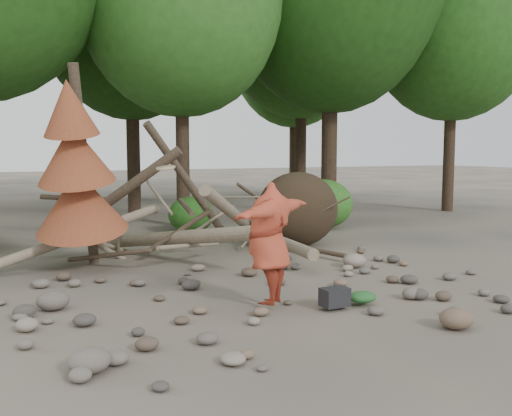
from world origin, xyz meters
name	(u,v)px	position (x,y,z in m)	size (l,w,h in m)	color
ground	(287,294)	(0.00, 0.00, 0.00)	(120.00, 120.00, 0.00)	#514C44
deadfall_pile	(279,212)	(2.02, 4.24, 0.95)	(8.55, 5.24, 3.30)	#332619
dead_conifer	(77,172)	(-3.12, 3.37, 2.11)	(2.06, 2.16, 4.35)	#4C3F30
bush_mid	(191,215)	(0.80, 7.80, 0.56)	(1.40, 1.40, 1.12)	#285F1B
bush_right	(322,204)	(5.00, 7.00, 0.80)	(2.00, 2.00, 1.60)	#327123
frisbee_thrower	(269,243)	(-0.69, -0.68, 1.07)	(3.05, 2.02, 2.28)	#AF3E27
backpack	(335,301)	(0.23, -1.21, 0.15)	(0.44, 0.30, 0.30)	black
cloth_green	(362,300)	(0.79, -1.19, 0.09)	(0.49, 0.41, 0.18)	#245C28
cloth_orange	(343,299)	(0.61, -0.86, 0.05)	(0.28, 0.23, 0.10)	#B7601F
boulder_front_left	(89,360)	(-3.77, -2.24, 0.15)	(0.50, 0.45, 0.30)	#696057
boulder_front_right	(457,318)	(1.29, -2.78, 0.15)	(0.51, 0.46, 0.31)	brown
boulder_mid_right	(354,260)	(2.40, 1.40, 0.15)	(0.51, 0.46, 0.31)	gray
boulder_mid_left	(53,301)	(-3.90, 0.67, 0.16)	(0.52, 0.47, 0.31)	#635B53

